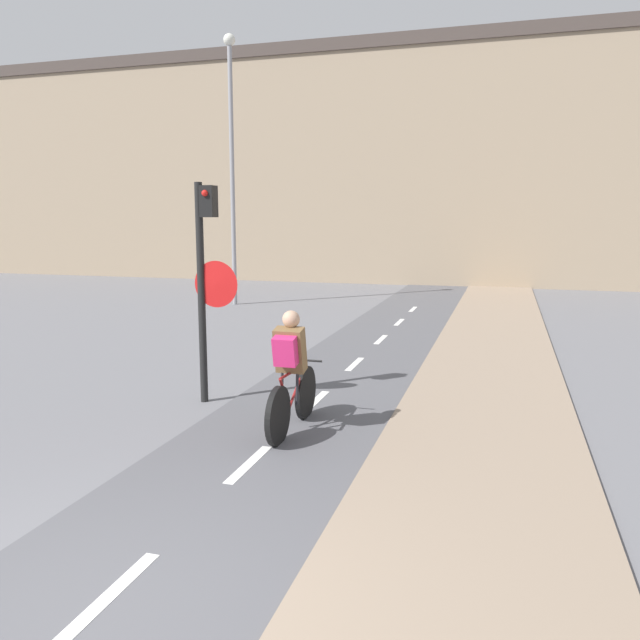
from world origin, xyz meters
The scene contains 5 objects.
bike_lane centered at (0.00, 0.01, 0.01)m, with size 2.43×60.00×0.02m.
building_row_background centered at (0.00, 25.10, 4.97)m, with size 60.00×5.20×9.91m.
traffic_light_pole centered at (-1.52, 5.09, 1.98)m, with size 0.67×0.25×3.19m.
street_lamp_far centered at (-5.64, 15.13, 4.88)m, with size 0.36×0.36×8.17m.
cyclist_near centered at (0.08, 4.18, 0.73)m, with size 0.46×1.79×1.56m.
Camera 1 is at (2.60, -3.00, 2.67)m, focal length 35.00 mm.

